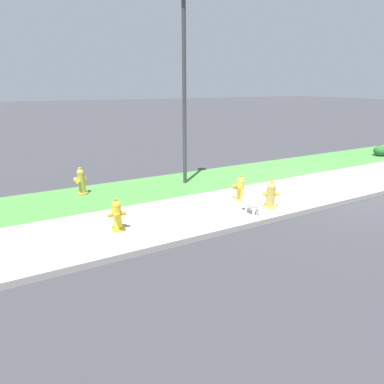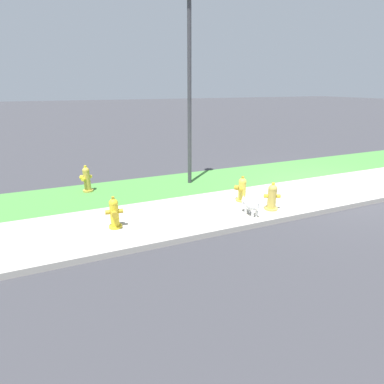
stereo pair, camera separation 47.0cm
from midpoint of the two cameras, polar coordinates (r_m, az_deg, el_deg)
name	(u,v)px [view 2 (the right image)]	position (r m, az deg, el deg)	size (l,w,h in m)	color
ground_plane	(333,189)	(9.39, 26.53, 0.46)	(120.00, 120.00, 0.00)	#38383D
sidewalk_pavement	(333,189)	(9.39, 26.54, 0.49)	(18.00, 2.13, 0.01)	#ADA89E
grass_verge	(284,171)	(10.80, 18.29, 3.88)	(18.00, 2.08, 0.01)	#47893D
street_curb	(370,201)	(8.72, 32.13, -1.46)	(18.00, 0.16, 0.12)	#ADA89E
fire_hydrant_across_street	(242,189)	(7.59, 11.23, 0.46)	(0.34, 0.34, 0.65)	yellow
fire_hydrant_far_end	(272,197)	(7.24, 16.80, -0.93)	(0.38, 0.36, 0.66)	gold
fire_hydrant_at_driveway	(114,213)	(6.17, -12.47, -4.01)	(0.36, 0.32, 0.68)	yellow
fire_hydrant_mid_block	(87,179)	(8.53, -17.97, 2.32)	(0.33, 0.33, 0.73)	gold
small_white_dog	(250,205)	(6.83, 12.96, -2.43)	(0.25, 0.54, 0.43)	white
street_lamp	(189,63)	(8.57, 1.20, 23.29)	(0.32, 0.32, 5.05)	#3D3D42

